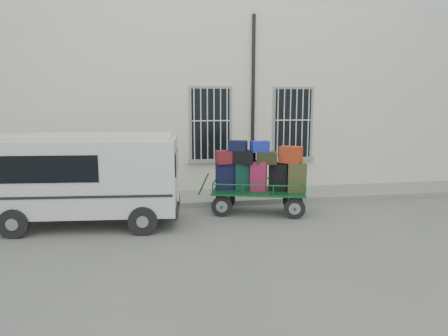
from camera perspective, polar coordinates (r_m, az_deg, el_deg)
ground at (r=10.16m, az=2.71°, el=-7.37°), size 80.00×80.00×0.00m
building at (r=15.15m, az=-1.74°, el=9.61°), size 24.00×5.15×6.00m
sidewalk at (r=12.23m, az=0.49°, el=-4.13°), size 24.00×1.70×0.15m
luggage_cart at (r=10.51m, az=5.00°, el=-1.02°), size 2.87×1.72×1.94m
van at (r=10.02m, az=-18.96°, el=-0.80°), size 4.46×2.28×2.17m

